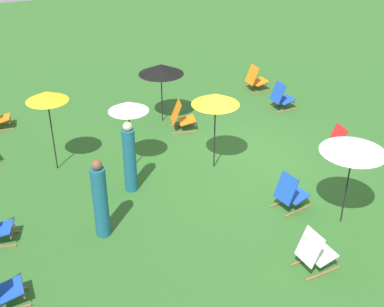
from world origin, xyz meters
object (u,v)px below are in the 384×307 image
Objects in this scene: deckchair_9 at (281,97)px; umbrella_1 at (215,99)px; umbrella_3 at (128,107)px; umbrella_0 at (161,69)px; person_0 at (130,159)px; deckchair_4 at (341,143)px; deckchair_5 at (290,193)px; deckchair_11 at (315,252)px; umbrella_2 at (47,96)px; umbrella_4 at (354,147)px; person_1 at (100,200)px; deckchair_1 at (256,79)px; deckchair_10 at (181,117)px.

deckchair_9 is 4.29m from umbrella_1.
umbrella_0 is at bearing -36.53° from umbrella_3.
person_0 is (-0.92, 0.31, -0.82)m from umbrella_3.
deckchair_5 is at bearing 125.63° from deckchair_4.
deckchair_4 is at bearing -107.18° from umbrella_3.
umbrella_2 reaches higher than deckchair_11.
umbrella_1 is at bearing 25.62° from umbrella_4.
umbrella_1 reaches higher than umbrella_4.
deckchair_9 is at bearing -73.61° from umbrella_3.
umbrella_0 is 0.85× the size of umbrella_2.
deckchair_4 is 4.44m from deckchair_11.
person_0 is at bearing -114.23° from person_1.
deckchair_1 and deckchair_9 have the same top height.
deckchair_9 is at bearing -55.65° from umbrella_1.
deckchair_10 is 0.46× the size of umbrella_4.
deckchair_10 is at bearing -115.73° from person_0.
deckchair_1 is 1.00× the size of deckchair_5.
umbrella_3 reaches higher than deckchair_10.
deckchair_11 is at bearing 150.23° from deckchair_5.
deckchair_10 is (-1.69, 3.32, 0.00)m from deckchair_1.
umbrella_4 reaches higher than person_1.
umbrella_2 is at bearing 39.42° from deckchair_5.
deckchair_11 is at bearing -166.30° from deckchair_10.
deckchair_5 is 0.45× the size of umbrella_4.
umbrella_0 is at bearing -0.96° from deckchair_11.
umbrella_2 reaches higher than deckchair_9.
deckchair_9 is 5.81m from umbrella_4.
person_1 is (0.71, 3.89, 0.44)m from deckchair_5.
umbrella_3 is 2.73m from person_1.
deckchair_11 is at bearing 137.74° from person_0.
umbrella_4 reaches higher than deckchair_11.
deckchair_11 is at bearing 141.60° from deckchair_4.
umbrella_4 is (-0.84, -0.73, 1.38)m from deckchair_5.
person_0 is at bearing 148.22° from umbrella_0.
umbrella_3 is at bearing 31.06° from deckchair_5.
deckchair_5 is 0.98× the size of deckchair_10.
deckchair_9 is at bearing -75.04° from deckchair_10.
umbrella_0 is at bearing 33.89° from deckchair_10.
umbrella_3 is at bearing 67.74° from umbrella_1.
umbrella_4 reaches higher than deckchair_4.
deckchair_9 is 0.49× the size of person_0.
umbrella_2 is 6.71m from umbrella_4.
deckchair_1 is 5.32m from umbrella_1.
person_1 reaches higher than deckchair_10.
umbrella_3 is at bearing 18.52° from deckchair_11.
umbrella_1 is at bearing -2.37° from deckchair_11.
umbrella_4 reaches higher than umbrella_3.
umbrella_4 is at bearing -149.03° from deckchair_5.
umbrella_2 is at bearing -32.12° from person_0.
deckchair_10 is (-0.10, 3.29, 0.00)m from deckchair_9.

